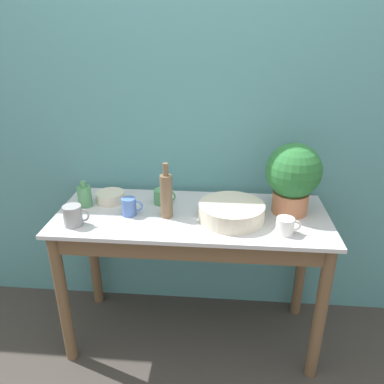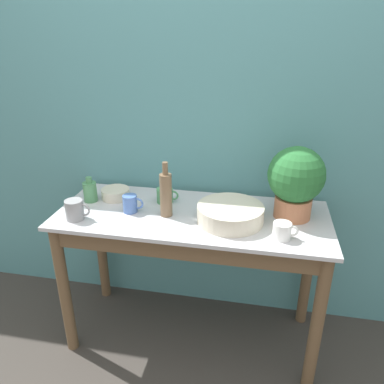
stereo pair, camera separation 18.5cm
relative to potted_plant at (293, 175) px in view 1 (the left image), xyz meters
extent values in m
plane|color=#3D3833|center=(-0.49, -0.35, -0.99)|extent=(12.00, 12.00, 0.00)
cube|color=teal|center=(-0.49, 0.27, 0.21)|extent=(6.00, 0.05, 2.40)
cylinder|color=brown|center=(-1.13, -0.30, -0.60)|extent=(0.06, 0.06, 0.77)
cylinder|color=brown|center=(0.14, -0.30, -0.60)|extent=(0.06, 0.06, 0.77)
cylinder|color=brown|center=(-1.13, 0.17, -0.60)|extent=(0.06, 0.06, 0.77)
cylinder|color=brown|center=(0.14, 0.17, -0.60)|extent=(0.06, 0.06, 0.77)
cube|color=brown|center=(-0.49, -0.30, -0.27)|extent=(1.28, 0.02, 0.10)
cube|color=silver|center=(-0.49, -0.06, -0.21)|extent=(1.38, 0.57, 0.02)
cylinder|color=#B7704C|center=(0.00, 0.00, -0.15)|extent=(0.18, 0.18, 0.11)
sphere|color=#286B33|center=(0.00, 0.00, 0.02)|extent=(0.27, 0.27, 0.27)
cylinder|color=beige|center=(-0.30, -0.11, -0.16)|extent=(0.32, 0.32, 0.08)
cylinder|color=brown|center=(-0.62, -0.11, -0.09)|extent=(0.06, 0.06, 0.22)
cylinder|color=brown|center=(-0.62, -0.11, 0.05)|extent=(0.03, 0.03, 0.06)
cylinder|color=#4C8C59|center=(-1.07, -0.02, -0.15)|extent=(0.07, 0.07, 0.11)
cylinder|color=#4C8C59|center=(-1.07, -0.02, -0.08)|extent=(0.03, 0.03, 0.03)
cylinder|color=white|center=(-0.06, -0.23, -0.16)|extent=(0.08, 0.08, 0.08)
torus|color=white|center=(-0.01, -0.23, -0.16)|extent=(0.05, 0.01, 0.05)
cylinder|color=gray|center=(-1.05, -0.23, -0.15)|extent=(0.09, 0.09, 0.10)
torus|color=gray|center=(-1.00, -0.23, -0.14)|extent=(0.07, 0.01, 0.07)
cylinder|color=#4C70B7|center=(-0.81, -0.10, -0.15)|extent=(0.07, 0.07, 0.09)
torus|color=#4C70B7|center=(-0.77, -0.10, -0.15)|extent=(0.06, 0.01, 0.06)
cylinder|color=#4C935B|center=(-0.67, 0.04, -0.16)|extent=(0.09, 0.09, 0.08)
torus|color=#4C935B|center=(-0.62, 0.04, -0.16)|extent=(0.05, 0.01, 0.05)
cylinder|color=beige|center=(-0.95, 0.04, -0.17)|extent=(0.15, 0.15, 0.05)
camera|label=1|loc=(-0.35, -1.76, 0.66)|focal=35.00mm
camera|label=2|loc=(-0.17, -1.73, 0.66)|focal=35.00mm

